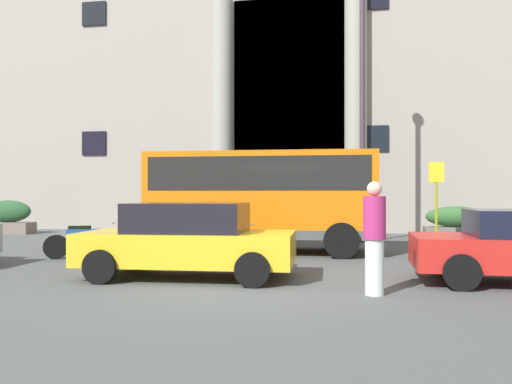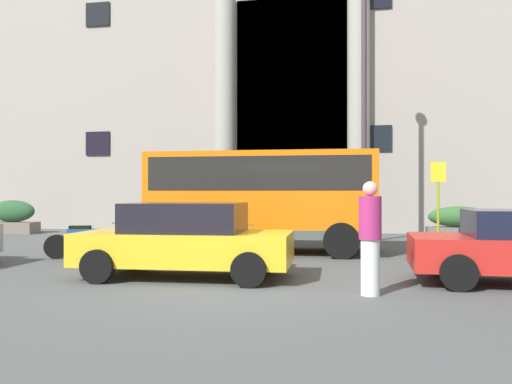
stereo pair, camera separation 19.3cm
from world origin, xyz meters
name	(u,v)px [view 1 (the left image)]	position (x,y,z in m)	size (l,w,h in m)	color
ground_plane	(231,290)	(0.00, 0.00, -0.06)	(80.00, 64.00, 0.12)	#4A4E4D
office_building_facade	(308,51)	(0.00, 17.48, 8.70)	(37.94, 9.70, 17.41)	gray
orange_minibus	(263,193)	(-0.31, 5.50, 1.64)	(6.20, 2.89, 2.73)	orange
bus_stop_sign	(436,194)	(4.63, 7.65, 1.59)	(0.44, 0.08, 2.57)	#939C19
hedge_planter_entrance_right	(233,219)	(-2.32, 10.73, 0.66)	(1.46, 0.89, 1.36)	#6C6D57
hedge_planter_west	(8,218)	(-11.43, 10.25, 0.65)	(2.04, 0.77, 1.34)	#6E6157
hedge_planter_entrance_left	(456,224)	(5.67, 10.16, 0.57)	(2.14, 0.81, 1.17)	#65605B
hedge_planter_east	(157,216)	(-5.40, 10.82, 0.72)	(1.57, 0.77, 1.49)	#656C5C
parked_coupe_end	(188,240)	(-1.02, 0.75, 0.73)	(4.14, 2.10, 1.45)	gold
scooter_by_planter	(85,240)	(-4.42, 3.19, 0.46)	(2.04, 0.80, 0.89)	black
motorcycle_far_end	(225,242)	(-0.88, 3.32, 0.46)	(1.99, 0.55, 0.89)	black
pedestrian_child_trailing	(374,237)	(2.45, -0.41, 0.93)	(0.36, 0.36, 1.83)	silver
lamppost_plaza_centre	(362,91)	(2.47, 8.89, 5.00)	(0.40, 0.40, 8.71)	#3F313D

